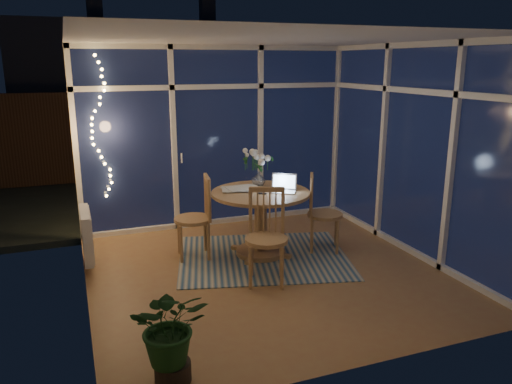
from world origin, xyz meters
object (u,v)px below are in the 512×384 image
Objects in this scene: dining_table at (261,224)px; chair_right at (325,213)px; flower_vase at (258,178)px; laptop at (283,183)px; chair_front at (266,237)px; potted_plant at (171,337)px; chair_left at (193,217)px.

dining_table is 0.84m from chair_right.
laptop is at bearing -67.59° from flower_vase.
flower_vase is at bearing 86.86° from chair_right.
chair_front reaches higher than potted_plant.
chair_right is at bearing 53.95° from chair_front.
chair_right is 3.14m from potted_plant.
flower_vase is (-0.75, 0.42, 0.43)m from chair_right.
chair_left is at bearing 72.56° from potted_plant.
dining_table is 0.84m from chair_left.
laptop is at bearing -25.82° from dining_table.
chair_front reaches higher than flower_vase.
laptop reaches higher than potted_plant.
chair_left is at bearing 165.38° from dining_table.
laptop is (1.05, -0.33, 0.42)m from chair_left.
chair_right is at bearing -9.66° from dining_table.
flower_vase reaches higher than chair_right.
laptop is at bearing 114.17° from chair_right.
flower_vase is 3.01m from potted_plant.
chair_left is 0.98m from flower_vase.
potted_plant is at bearing -111.42° from chair_front.
chair_left is 1.16m from chair_front.
dining_table is 2.68m from potted_plant.
chair_front reaches higher than chair_right.
flower_vase is (-0.17, 0.40, -0.01)m from laptop.
laptop is (0.49, 0.68, 0.41)m from chair_front.
flower_vase is at bearing 74.34° from dining_table.
chair_front is 3.42× the size of laptop.
flower_vase is 0.28× the size of potted_plant.
chair_right is 3.25× the size of laptop.
dining_table is 0.84m from chair_front.
dining_table is 5.77× the size of flower_vase.
potted_plant is at bearing 156.89° from chair_right.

